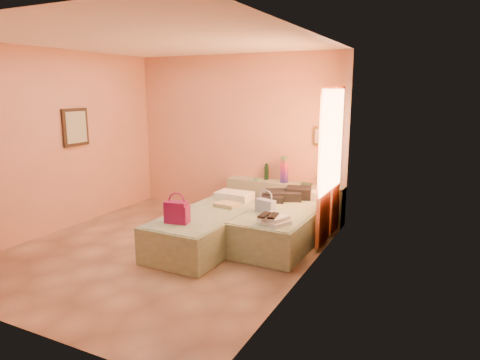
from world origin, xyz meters
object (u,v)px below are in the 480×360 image
Objects in this scene: headboard_ledge at (284,201)px; bed_right at (284,225)px; bed_left at (209,229)px; magenta_handbag at (177,212)px; water_bottle at (266,172)px; green_book at (307,184)px; flower_vase at (322,179)px; blue_handbag at (265,206)px; towel_stack at (274,220)px.

headboard_ledge is 1.02× the size of bed_right.
magenta_handbag is (-0.12, -0.59, 0.39)m from bed_left.
water_bottle reaches higher than bed_right.
bed_left is 1.95m from green_book.
headboard_ledge is 1.13m from bed_right.
green_book is 0.66× the size of flower_vase.
magenta_handbag reaches higher than blue_handbag.
green_book is at bearing 55.72° from magenta_handbag.
water_bottle is at bearing 171.01° from green_book.
bed_right is at bearing 36.77° from bed_left.
water_bottle is 1.54m from blue_handbag.
green_book is (0.76, -0.10, -0.12)m from water_bottle.
headboard_ledge is 0.81m from flower_vase.
headboard_ledge is 0.53m from green_book.
blue_handbag is (0.83, 0.95, -0.05)m from magenta_handbag.
bed_right is at bearing 99.75° from towel_stack.
towel_stack is at bearing -39.40° from blue_handbag.
flower_vase is (0.26, -0.02, 0.11)m from green_book.
towel_stack is (0.12, -0.72, 0.30)m from bed_right.
magenta_handbag is at bearing -119.48° from flower_vase.
towel_stack is (1.14, 0.52, -0.09)m from magenta_handbag.
bed_left is 2.09m from flower_vase.
headboard_ledge is 12.07× the size of green_book.
headboard_ledge is 0.59m from water_bottle.
towel_stack is at bearing -73.19° from headboard_ledge.
green_book is at bearing -7.19° from water_bottle.
bed_left is (-0.49, -1.70, -0.08)m from headboard_ledge.
blue_handbag is (0.72, 0.36, 0.34)m from bed_left.
bed_right is 7.81× the size of flower_vase.
blue_handbag is 0.81× the size of towel_stack.
towel_stack is at bearing 14.31° from magenta_handbag.
magenta_handbag reaches higher than bed_left.
bed_right is 5.71× the size of towel_stack.
magenta_handbag is at bearing -104.79° from headboard_ledge.
magenta_handbag reaches higher than bed_right.
bed_left is 7.42× the size of water_bottle.
water_bottle is at bearing 173.74° from flower_vase.
headboard_ledge reaches higher than towel_stack.
bed_left is 0.72m from magenta_handbag.
water_bottle is 1.59× the size of green_book.
bed_left is 7.02× the size of blue_handbag.
towel_stack is (0.89, -1.84, -0.23)m from water_bottle.
towel_stack is at bearing -2.99° from bed_left.
flower_vase is at bearing 50.22° from magenta_handbag.
flower_vase is (1.16, 1.66, 0.53)m from bed_left.
headboard_ledge is at bearing 64.91° from magenta_handbag.
green_book is 1.76m from towel_stack.
green_book is 0.60× the size of blue_handbag.
magenta_handbag is at bearing -100.18° from bed_left.
green_book is (-0.01, 1.03, 0.41)m from bed_right.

